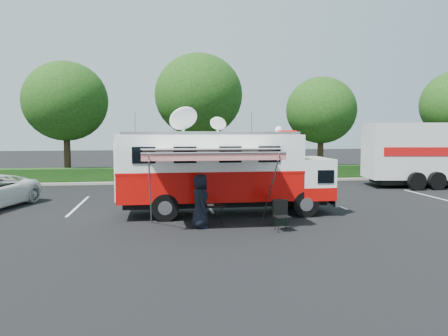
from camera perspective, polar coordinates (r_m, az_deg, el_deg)
The scene contains 9 objects.
ground_plane at distance 18.42m, azimuth 0.22°, elevation -6.03°, with size 120.00×120.00×0.00m, color black.
back_border at distance 31.06m, azimuth -1.17°, elevation 7.73°, with size 60.00×6.14×8.87m.
stall_lines at distance 21.29m, azimuth -2.30°, elevation -4.52°, with size 24.12×5.50×0.01m.
command_truck at distance 18.15m, azimuth -0.02°, elevation -0.36°, with size 8.91×2.45×4.28m.
awning at distance 15.46m, azimuth -1.61°, elevation 2.13°, with size 4.86×2.52×2.94m.
person at distance 15.93m, azimuth -3.10°, elevation -7.79°, with size 0.95×0.62×1.95m, color black.
folding_table at distance 16.11m, azimuth -1.60°, elevation -5.03°, with size 0.96×0.72×0.77m.
folding_chair at distance 15.50m, azimuth 7.51°, elevation -5.79°, with size 0.58×0.60×1.07m.
trash_bin at distance 16.42m, azimuth 7.31°, elevation -5.78°, with size 0.62×0.62×0.92m.
Camera 1 is at (-2.64, -17.89, 3.53)m, focal length 35.00 mm.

